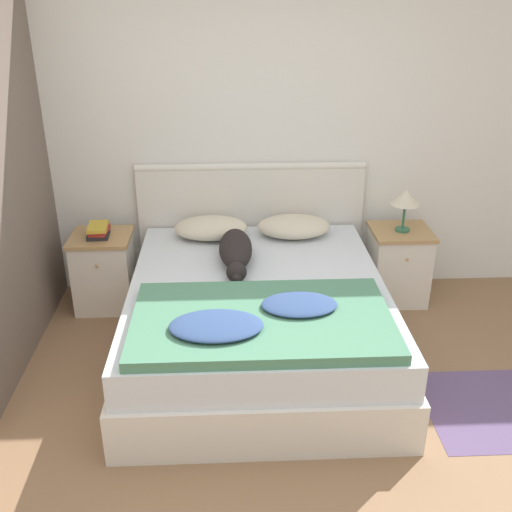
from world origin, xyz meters
TOP-DOWN VIEW (x-y plane):
  - ground_plane at (0.00, 0.00)m, footprint 16.00×16.00m
  - wall_back at (0.00, 2.13)m, footprint 9.00×0.06m
  - bed at (0.07, 1.03)m, footprint 1.71×2.01m
  - headboard at (0.07, 2.06)m, footprint 1.79×0.06m
  - nightstand_left at (-1.08, 1.78)m, footprint 0.45×0.43m
  - nightstand_right at (1.22, 1.78)m, footprint 0.45×0.43m
  - pillow_left at (-0.24, 1.80)m, footprint 0.55×0.37m
  - pillow_right at (0.39, 1.80)m, footprint 0.55×0.37m
  - quilt at (0.06, 0.50)m, footprint 1.47×0.87m
  - dog at (-0.06, 1.36)m, footprint 0.23×0.78m
  - book_stack at (-1.08, 1.76)m, footprint 0.16×0.23m
  - table_lamp at (1.22, 1.77)m, footprint 0.22×0.22m
  - rug at (1.55, 0.39)m, footprint 0.99×0.76m

SIDE VIEW (x-z plane):
  - ground_plane at x=0.00m, z-range 0.00..0.00m
  - rug at x=1.55m, z-range 0.00..0.00m
  - bed at x=0.07m, z-range 0.00..0.55m
  - nightstand_left at x=-1.08m, z-range 0.00..0.60m
  - nightstand_right at x=1.22m, z-range 0.00..0.60m
  - headboard at x=0.07m, z-range 0.02..1.08m
  - quilt at x=0.06m, z-range 0.54..0.65m
  - pillow_left at x=-0.24m, z-range 0.55..0.71m
  - pillow_right at x=0.39m, z-range 0.55..0.71m
  - dog at x=-0.06m, z-range 0.55..0.73m
  - book_stack at x=-1.08m, z-range 0.60..0.69m
  - table_lamp at x=1.22m, z-range 0.69..1.02m
  - wall_back at x=0.00m, z-range 0.00..2.55m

